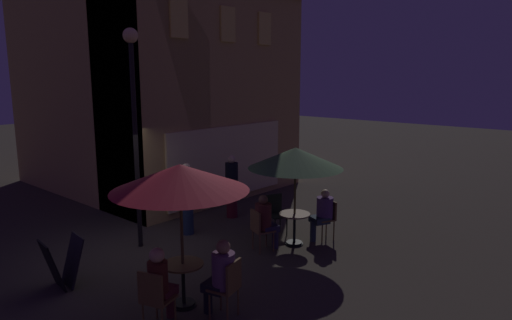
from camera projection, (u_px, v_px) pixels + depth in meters
ground_plane at (138, 253)px, 9.65m from camera, size 60.00×60.00×0.00m
cafe_building at (148, 80)px, 13.89m from camera, size 6.42×7.87×7.23m
street_lamp_near_corner at (134, 103)px, 9.48m from camera, size 0.31×0.31×4.69m
menu_sandwich_board at (62, 263)px, 8.02m from camera, size 0.71×0.63×0.89m
cafe_table_0 at (294, 222)px, 10.07m from camera, size 0.69×0.69×0.72m
cafe_table_1 at (183, 276)px, 7.36m from camera, size 0.67×0.67×0.74m
patio_umbrella_0 at (295, 158)px, 9.81m from camera, size 2.08×2.08×2.20m
patio_umbrella_1 at (180, 178)px, 7.06m from camera, size 2.18×2.18×2.37m
cafe_chair_0 at (259, 227)px, 9.67m from camera, size 0.54×0.54×0.91m
cafe_chair_1 at (328, 216)px, 10.42m from camera, size 0.52×0.52×0.91m
cafe_chair_2 at (276, 210)px, 10.80m from camera, size 0.52×0.52×0.94m
cafe_chair_3 at (155, 295)px, 6.65m from camera, size 0.53×0.53×0.93m
cafe_chair_4 at (229, 284)px, 6.95m from camera, size 0.49×0.49×0.95m
patron_seated_0 at (265, 219)px, 9.71m from camera, size 0.54×0.46×1.24m
patron_seated_1 at (323, 211)px, 10.34m from camera, size 0.56×0.49×1.18m
patron_seated_2 at (160, 281)px, 6.76m from camera, size 0.51×0.40×1.25m
patron_seated_3 at (221, 273)px, 6.98m from camera, size 0.43×0.54×1.27m
patron_standing_4 at (187, 198)px, 10.69m from camera, size 0.33×0.33×1.72m
patron_standing_5 at (232, 186)px, 11.99m from camera, size 0.34×0.34×1.68m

